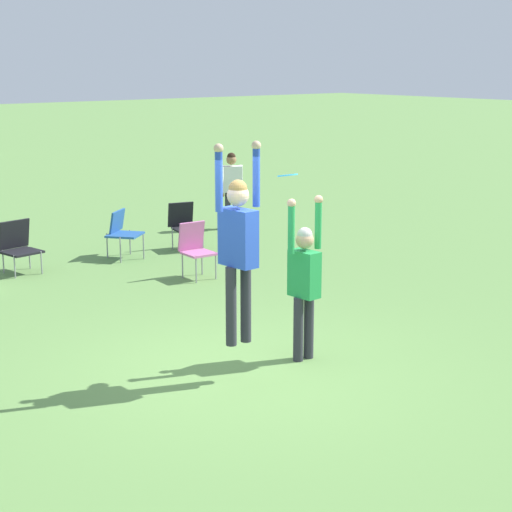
% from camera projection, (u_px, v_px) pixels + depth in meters
% --- Properties ---
extents(ground_plane, '(120.00, 120.00, 0.00)m').
position_uv_depth(ground_plane, '(241.00, 372.00, 9.84)').
color(ground_plane, '#608C47').
extents(person_jumping, '(0.61, 0.47, 2.23)m').
position_uv_depth(person_jumping, '(238.00, 238.00, 9.22)').
color(person_jumping, '#2D2D38').
rests_on(person_jumping, ground_plane).
extents(person_defending, '(0.52, 0.38, 1.97)m').
position_uv_depth(person_defending, '(304.00, 276.00, 10.04)').
color(person_defending, '#2D2D38').
rests_on(person_defending, ground_plane).
extents(frisbee, '(0.23, 0.23, 0.05)m').
position_uv_depth(frisbee, '(287.00, 175.00, 9.54)').
color(frisbee, '#2D9EDB').
extents(camping_chair_0, '(0.78, 0.87, 0.85)m').
position_uv_depth(camping_chair_0, '(122.00, 230.00, 15.43)').
color(camping_chair_0, gray).
rests_on(camping_chair_0, ground_plane).
extents(camping_chair_1, '(0.49, 0.53, 0.92)m').
position_uv_depth(camping_chair_1, '(195.00, 246.00, 14.00)').
color(camping_chair_1, gray).
rests_on(camping_chair_1, ground_plane).
extents(camping_chair_3, '(0.64, 0.68, 0.88)m').
position_uv_depth(camping_chair_3, '(18.00, 244.00, 14.36)').
color(camping_chair_3, gray).
rests_on(camping_chair_3, ground_plane).
extents(camping_chair_4, '(0.59, 0.64, 0.88)m').
position_uv_depth(camping_chair_4, '(184.00, 223.00, 16.14)').
color(camping_chair_4, gray).
rests_on(camping_chair_4, ground_plane).
extents(person_spectator_near, '(0.60, 0.42, 1.62)m').
position_uv_depth(person_spectator_near, '(231.00, 184.00, 17.99)').
color(person_spectator_near, '#2D2D38').
rests_on(person_spectator_near, ground_plane).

